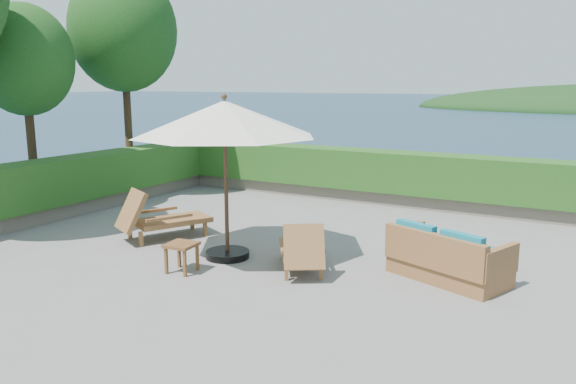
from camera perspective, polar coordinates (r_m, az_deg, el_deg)
The scene contains 13 objects.
ground at distance 9.99m, azimuth -3.77°, elevation -6.80°, with size 12.00×12.00×0.00m, color gray.
foundation at distance 10.57m, azimuth -3.66°, elevation -14.84°, with size 12.00×12.00×3.00m, color #595046.
planter_wall_far at distance 14.81m, azimuth 8.10°, elevation -0.28°, with size 12.00×0.60×0.36m, color #746B5D.
planter_wall_left at distance 13.73m, azimuth -23.80°, elevation -2.02°, with size 0.60×12.00×0.36m, color #746B5D.
hedge_far at distance 14.69m, azimuth 8.17°, elevation 2.28°, with size 12.40×0.90×1.00m, color #164513.
hedge_left at distance 13.60m, azimuth -24.02°, elevation 0.73°, with size 0.90×12.40×1.00m, color #164513.
tree_mid at distance 14.37m, azimuth -25.22°, elevation 11.98°, with size 2.20×2.20×4.83m.
tree_far at distance 15.87m, azimuth -16.41°, elevation 15.48°, with size 2.80×2.80×6.03m.
patio_umbrella at distance 9.66m, azimuth -6.45°, elevation 7.25°, with size 3.61×3.61×2.88m.
lounge_left at distance 11.40m, azimuth -12.92°, elevation -2.56°, with size 1.46×1.94×1.04m.
lounge_right at distance 9.25m, azimuth 1.41°, elevation -5.83°, with size 1.36×1.65×0.90m.
side_table at distance 9.36m, azimuth -10.77°, elevation -5.65°, with size 0.50×0.50×0.49m.
wicker_loveseat at distance 9.18m, azimuth 15.80°, elevation -6.57°, with size 2.02×1.51×0.89m.
Camera 1 is at (5.21, -7.96, 3.06)m, focal length 35.00 mm.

